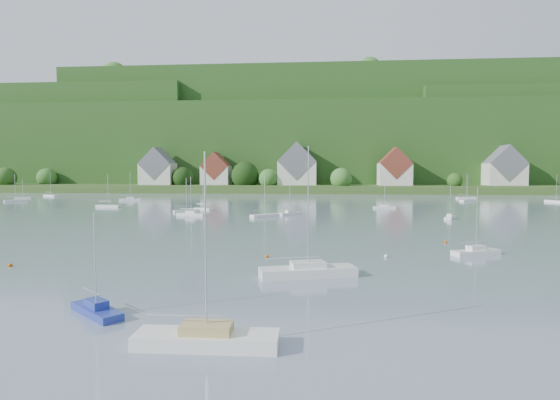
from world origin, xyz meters
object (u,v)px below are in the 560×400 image
Objects in this scene: near_sailboat_1 at (96,309)px; near_sailboat_4 at (308,271)px; near_sailboat_3 at (476,251)px; near_sailboat_2 at (207,338)px.

near_sailboat_1 is 0.58× the size of near_sailboat_4.
near_sailboat_2 is at bearing -152.57° from near_sailboat_3.
near_sailboat_2 reaches higher than near_sailboat_3.
near_sailboat_4 reaches higher than near_sailboat_1.
near_sailboat_1 is 0.89× the size of near_sailboat_3.
near_sailboat_4 is at bearing 80.49° from near_sailboat_1.
near_sailboat_4 is at bearing 72.28° from near_sailboat_2.
near_sailboat_2 is 1.38× the size of near_sailboat_3.
near_sailboat_4 is at bearing -170.06° from near_sailboat_3.
near_sailboat_1 is at bearing -166.46° from near_sailboat_3.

